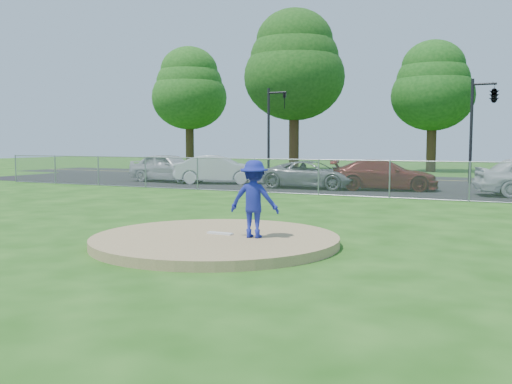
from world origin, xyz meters
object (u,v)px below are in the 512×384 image
Objects in this scene: traffic_cone at (256,180)px; parked_car_gray at (312,175)px; traffic_signal_left at (272,124)px; parked_car_white at (218,169)px; pitcher at (254,199)px; parked_car_silver at (169,167)px; tree_left at (294,65)px; parked_car_darkred at (384,175)px; tree_center at (433,85)px; tree_far_left at (189,88)px; traffic_signal_center at (492,97)px.

traffic_cone is 2.96m from parked_car_gray.
traffic_signal_left is 9.11× the size of traffic_cone.
traffic_signal_left is at bearing -24.46° from parked_car_white.
parked_car_white is (-9.98, 15.69, -0.26)m from pitcher.
parked_car_gray is (8.81, -0.62, -0.15)m from parked_car_silver.
tree_left reaches higher than parked_car_gray.
pitcher is 0.35× the size of parked_car_gray.
traffic_signal_left is 3.38× the size of pitcher.
tree_left is at bearing 20.55° from parked_car_darkred.
parked_car_gray is at bearing 6.07° from traffic_cone.
tree_center is at bearing -45.29° from parked_car_white.
parked_car_silver is at bearing -121.82° from tree_center.
parked_car_silver is at bearing 85.57° from parked_car_gray.
traffic_signal_left is 23.97m from pitcher.
tree_center is 5.94× the size of pitcher.
traffic_signal_left is 6.67m from parked_car_white.
tree_far_left reaches higher than parked_car_white.
tree_far_left is 6.48× the size of pitcher.
pitcher is at bearing -68.96° from tree_left.
parked_car_darkred is at bearing -38.40° from tree_far_left.
tree_far_left is 2.27× the size of parked_car_silver.
traffic_signal_center is 9.11× the size of traffic_cone.
tree_far_left is 2.26× the size of parked_car_gray.
pitcher is 18.60m from parked_car_white.
traffic_signal_center is 1.18× the size of parked_car_gray.
tree_left is 17.84m from traffic_signal_center.
traffic_signal_center is (25.97, -11.00, -2.45)m from tree_far_left.
tree_left is (11.00, -2.00, 1.18)m from tree_far_left.
parked_car_silver is at bearing -159.16° from traffic_signal_center.
parked_car_darkred is at bearing -122.87° from traffic_signal_center.
parked_car_silver is at bearing -119.65° from traffic_signal_left.
traffic_cone is 0.13× the size of parked_car_gray.
parked_car_white is at bearing -114.10° from tree_center.
tree_center is 16.01× the size of traffic_cone.
traffic_signal_center reaches higher than parked_car_gray.
parked_car_gray is at bearing -97.49° from tree_center.
traffic_signal_center is 10.83m from parked_car_gray.
pitcher reaches higher than parked_car_silver.
tree_far_left is 2.33× the size of parked_car_white.
traffic_cone is 6.33m from parked_car_darkred.
parked_car_gray reaches higher than traffic_cone.
tree_left is at bearing -77.34° from pitcher.
parked_car_darkred is at bearing 7.10° from traffic_cone.
parked_car_white reaches higher than parked_car_gray.
tree_center is at bearing 16.70° from tree_left.
parked_car_white is at bearing -53.06° from tree_far_left.
parked_car_white reaches higher than traffic_cone.
parked_car_white is (3.17, 0.05, -0.05)m from parked_car_silver.
tree_far_left is 28.31m from traffic_signal_center.
traffic_cone is (-5.39, -19.12, -6.15)m from tree_center.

